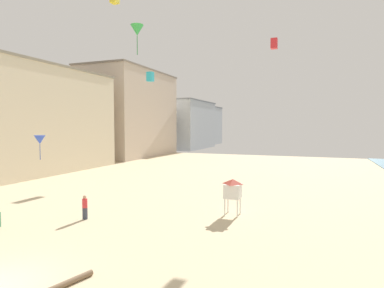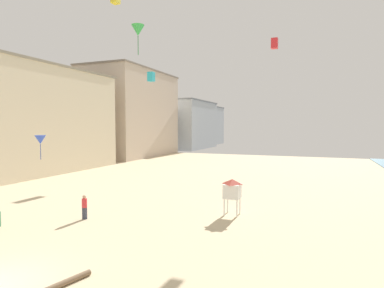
{
  "view_description": "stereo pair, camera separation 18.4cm",
  "coord_description": "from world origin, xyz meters",
  "px_view_note": "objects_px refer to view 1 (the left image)",
  "views": [
    {
      "loc": [
        11.65,
        -8.25,
        6.3
      ],
      "look_at": [
        1.81,
        17.18,
        4.73
      ],
      "focal_mm": 29.85,
      "sensor_mm": 36.0,
      "label": 1
    },
    {
      "loc": [
        11.83,
        -8.19,
        6.3
      ],
      "look_at": [
        1.81,
        17.18,
        4.73
      ],
      "focal_mm": 29.85,
      "sensor_mm": 36.0,
      "label": 2
    }
  ],
  "objects_px": {
    "driftwood_log": "(68,283)",
    "kite_cyan_box": "(150,77)",
    "kite_flyer": "(85,206)",
    "lifeguard_stand": "(233,189)",
    "kite_blue_delta": "(40,140)",
    "kite_green_delta": "(137,30)",
    "kite_red_box": "(274,44)"
  },
  "relations": [
    {
      "from": "kite_flyer",
      "to": "kite_green_delta",
      "type": "bearing_deg",
      "value": -158.84
    },
    {
      "from": "kite_flyer",
      "to": "lifeguard_stand",
      "type": "xyz_separation_m",
      "value": [
        8.99,
        4.67,
        0.92
      ]
    },
    {
      "from": "driftwood_log",
      "to": "kite_cyan_box",
      "type": "xyz_separation_m",
      "value": [
        -12.48,
        29.82,
        12.94
      ]
    },
    {
      "from": "kite_blue_delta",
      "to": "kite_green_delta",
      "type": "relative_size",
      "value": 0.55
    },
    {
      "from": "kite_flyer",
      "to": "lifeguard_stand",
      "type": "relative_size",
      "value": 0.64
    },
    {
      "from": "kite_cyan_box",
      "to": "kite_blue_delta",
      "type": "xyz_separation_m",
      "value": [
        -1.16,
        -18.15,
        -8.0
      ]
    },
    {
      "from": "kite_cyan_box",
      "to": "kite_green_delta",
      "type": "distance_m",
      "value": 6.28
    },
    {
      "from": "driftwood_log",
      "to": "kite_green_delta",
      "type": "height_order",
      "value": "kite_green_delta"
    },
    {
      "from": "kite_flyer",
      "to": "kite_blue_delta",
      "type": "distance_m",
      "value": 10.17
    },
    {
      "from": "kite_cyan_box",
      "to": "kite_green_delta",
      "type": "height_order",
      "value": "kite_green_delta"
    },
    {
      "from": "kite_flyer",
      "to": "kite_red_box",
      "type": "xyz_separation_m",
      "value": [
        10.47,
        14.75,
        13.26
      ]
    },
    {
      "from": "kite_cyan_box",
      "to": "lifeguard_stand",
      "type": "bearing_deg",
      "value": -47.65
    },
    {
      "from": "kite_flyer",
      "to": "kite_cyan_box",
      "type": "height_order",
      "value": "kite_cyan_box"
    },
    {
      "from": "driftwood_log",
      "to": "kite_cyan_box",
      "type": "relative_size",
      "value": 1.73
    },
    {
      "from": "kite_flyer",
      "to": "kite_green_delta",
      "type": "xyz_separation_m",
      "value": [
        -8.19,
        20.75,
        18.12
      ]
    },
    {
      "from": "kite_flyer",
      "to": "lifeguard_stand",
      "type": "bearing_deg",
      "value": 117.09
    },
    {
      "from": "kite_cyan_box",
      "to": "kite_blue_delta",
      "type": "relative_size",
      "value": 0.6
    },
    {
      "from": "lifeguard_stand",
      "to": "kite_blue_delta",
      "type": "relative_size",
      "value": 1.18
    },
    {
      "from": "kite_flyer",
      "to": "kite_blue_delta",
      "type": "bearing_deg",
      "value": -117.23
    },
    {
      "from": "driftwood_log",
      "to": "kite_blue_delta",
      "type": "relative_size",
      "value": 1.03
    },
    {
      "from": "kite_red_box",
      "to": "kite_blue_delta",
      "type": "xyz_separation_m",
      "value": [
        -18.75,
        -10.56,
        -9.11
      ]
    },
    {
      "from": "kite_flyer",
      "to": "driftwood_log",
      "type": "relative_size",
      "value": 0.74
    },
    {
      "from": "kite_flyer",
      "to": "lifeguard_stand",
      "type": "height_order",
      "value": "lifeguard_stand"
    },
    {
      "from": "kite_red_box",
      "to": "kite_green_delta",
      "type": "bearing_deg",
      "value": 162.19
    },
    {
      "from": "kite_flyer",
      "to": "kite_red_box",
      "type": "height_order",
      "value": "kite_red_box"
    },
    {
      "from": "kite_red_box",
      "to": "kite_blue_delta",
      "type": "distance_m",
      "value": 23.37
    },
    {
      "from": "driftwood_log",
      "to": "kite_blue_delta",
      "type": "distance_m",
      "value": 18.62
    },
    {
      "from": "driftwood_log",
      "to": "kite_green_delta",
      "type": "relative_size",
      "value": 0.56
    },
    {
      "from": "lifeguard_stand",
      "to": "driftwood_log",
      "type": "distance_m",
      "value": 12.8
    },
    {
      "from": "kite_cyan_box",
      "to": "kite_blue_delta",
      "type": "height_order",
      "value": "kite_cyan_box"
    },
    {
      "from": "kite_blue_delta",
      "to": "kite_green_delta",
      "type": "xyz_separation_m",
      "value": [
        0.09,
        16.56,
        13.98
      ]
    },
    {
      "from": "driftwood_log",
      "to": "kite_cyan_box",
      "type": "height_order",
      "value": "kite_cyan_box"
    }
  ]
}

